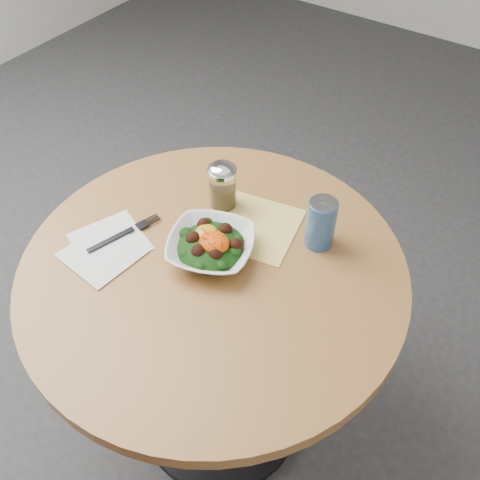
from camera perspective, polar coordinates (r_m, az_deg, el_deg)
The scene contains 8 objects.
ground at distance 1.87m, azimuth -2.02°, elevation -17.83°, with size 6.00×6.00×0.00m, color #2D2D2F.
table at distance 1.39m, azimuth -2.61°, elevation -7.98°, with size 0.90×0.90×0.75m.
cloth_napkin at distance 1.32m, azimuth 1.14°, elevation 1.59°, with size 0.22×0.21×0.00m, color yellow.
paper_napkins at distance 1.31m, azimuth -14.07°, elevation -0.74°, with size 0.21×0.23×0.00m.
salad_bowl at distance 1.24m, azimuth -3.10°, elevation -0.62°, with size 0.26×0.26×0.07m.
fork at distance 1.33m, azimuth -11.99°, elevation 0.81°, with size 0.08×0.19×0.00m.
spice_shaker at distance 1.34m, azimuth -1.87°, elevation 5.81°, with size 0.07×0.07×0.13m.
beverage_can at distance 1.25m, azimuth 8.63°, elevation 1.80°, with size 0.07×0.07×0.13m.
Camera 1 is at (0.51, -0.63, 1.69)m, focal length 40.00 mm.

